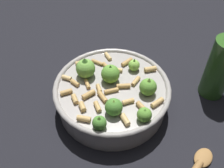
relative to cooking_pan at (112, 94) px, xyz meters
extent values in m
plane|color=black|center=(0.00, 0.00, -0.04)|extent=(2.40, 2.40, 0.00)
cylinder|color=#9E9993|center=(0.00, 0.00, -0.01)|extent=(0.27, 0.27, 0.07)
torus|color=#9E9993|center=(0.00, 0.00, 0.02)|extent=(0.28, 0.28, 0.01)
sphere|color=#609E38|center=(0.01, -0.02, 0.05)|extent=(0.05, 0.05, 0.05)
cone|color=#4C8933|center=(0.01, -0.02, 0.07)|extent=(0.02, 0.02, 0.01)
sphere|color=#8CC64C|center=(-0.05, -0.07, 0.04)|extent=(0.03, 0.03, 0.03)
cone|color=#75B247|center=(-0.05, -0.07, 0.05)|extent=(0.01, 0.01, 0.01)
sphere|color=#4C8933|center=(-0.01, 0.08, 0.04)|extent=(0.04, 0.04, 0.04)
cone|color=#8CC64C|center=(-0.01, 0.08, 0.06)|extent=(0.02, 0.02, 0.01)
sphere|color=#609E38|center=(-0.08, 0.09, 0.04)|extent=(0.03, 0.03, 0.03)
cone|color=#609E38|center=(-0.08, 0.09, 0.05)|extent=(0.02, 0.02, 0.01)
sphere|color=#75B247|center=(0.07, -0.03, 0.05)|extent=(0.05, 0.05, 0.05)
cone|color=#4C8933|center=(0.07, -0.03, 0.07)|extent=(0.03, 0.03, 0.02)
sphere|color=#4C8933|center=(0.02, 0.12, 0.04)|extent=(0.03, 0.03, 0.03)
cone|color=#609E38|center=(0.02, 0.12, 0.05)|extent=(0.01, 0.01, 0.01)
sphere|color=#609E38|center=(-0.08, 0.01, 0.04)|extent=(0.04, 0.04, 0.04)
cone|color=#8CC64C|center=(-0.08, 0.01, 0.06)|extent=(0.02, 0.02, 0.02)
cylinder|color=tan|center=(0.09, 0.00, 0.03)|extent=(0.03, 0.02, 0.01)
cylinder|color=tan|center=(0.05, 0.03, 0.03)|extent=(0.03, 0.03, 0.01)
cylinder|color=tan|center=(0.06, 0.07, 0.03)|extent=(0.02, 0.03, 0.01)
cylinder|color=tan|center=(-0.11, 0.04, 0.03)|extent=(0.03, 0.03, 0.01)
cylinder|color=tan|center=(0.11, -0.02, 0.03)|extent=(0.03, 0.02, 0.01)
cylinder|color=tan|center=(0.08, 0.05, 0.03)|extent=(0.02, 0.03, 0.01)
cylinder|color=tan|center=(0.03, 0.07, 0.03)|extent=(0.02, 0.03, 0.01)
cylinder|color=tan|center=(-0.03, -0.09, 0.03)|extent=(0.03, 0.03, 0.01)
cylinder|color=tan|center=(0.03, 0.01, 0.03)|extent=(0.02, 0.02, 0.01)
cylinder|color=tan|center=(0.02, -0.06, 0.03)|extent=(0.03, 0.03, 0.01)
cylinder|color=tan|center=(0.05, -0.08, 0.03)|extent=(0.03, 0.02, 0.01)
cylinder|color=tan|center=(-0.09, -0.06, 0.03)|extent=(0.03, 0.02, 0.01)
cylinder|color=tan|center=(0.02, -0.11, 0.03)|extent=(0.02, 0.03, 0.01)
cylinder|color=tan|center=(0.10, 0.03, 0.03)|extent=(0.03, 0.02, 0.01)
cylinder|color=tan|center=(-0.04, 0.05, 0.03)|extent=(0.03, 0.02, 0.01)
cylinder|color=tan|center=(-0.07, 0.06, 0.03)|extent=(0.02, 0.02, 0.01)
cylinder|color=tan|center=(-0.01, -0.06, 0.03)|extent=(0.03, 0.01, 0.01)
cylinder|color=tan|center=(-0.06, -0.02, 0.03)|extent=(0.02, 0.03, 0.01)
cylinder|color=tan|center=(-0.04, 0.10, 0.03)|extent=(0.02, 0.03, 0.01)
cylinder|color=tan|center=(0.00, 0.02, 0.03)|extent=(0.04, 0.02, 0.01)
cylinder|color=tan|center=(-0.03, -0.01, 0.03)|extent=(0.03, 0.02, 0.01)
cylinder|color=tan|center=(0.05, 0.10, 0.03)|extent=(0.03, 0.02, 0.01)
cylinder|color=tan|center=(0.02, 0.04, 0.03)|extent=(0.03, 0.03, 0.01)
cylinder|color=tan|center=(0.09, -0.08, 0.03)|extent=(0.03, 0.02, 0.01)
cylinder|color=tan|center=(0.06, 0.00, 0.03)|extent=(0.02, 0.03, 0.01)
cylinder|color=#336023|center=(-0.26, -0.07, 0.04)|extent=(0.07, 0.07, 0.17)
ellipsoid|color=#9E703D|center=(-0.21, 0.13, -0.04)|extent=(0.06, 0.06, 0.01)
camera|label=1|loc=(-0.04, 0.41, 0.48)|focal=41.25mm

